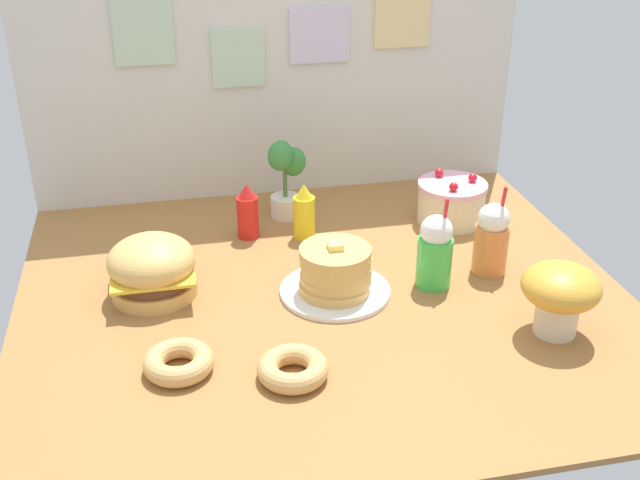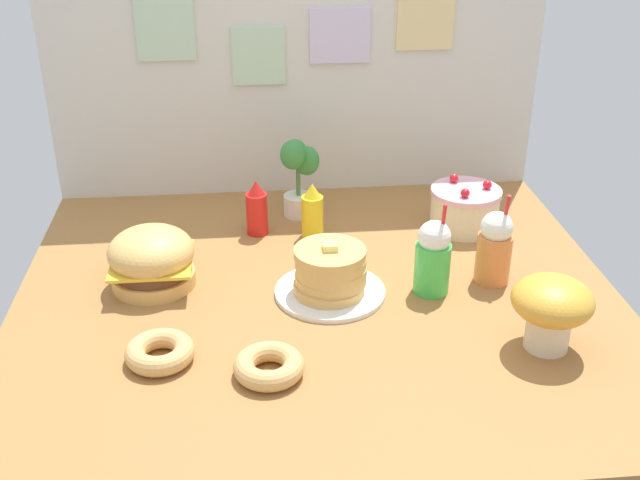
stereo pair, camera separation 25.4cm
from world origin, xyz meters
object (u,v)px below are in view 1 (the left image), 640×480
burger (152,268)px  cream_soda_cup (435,251)px  ketchup_bottle (248,212)px  orange_float_cup (492,239)px  layer_cake (451,202)px  mushroom_stool (560,293)px  potted_plant (285,175)px  donut_pink_glaze (178,362)px  donut_chocolate (293,368)px  pancake_stack (336,274)px  mustard_bottle (304,213)px

burger → cream_soda_cup: bearing=-8.2°
burger → ketchup_bottle: 48.49cm
ketchup_bottle → orange_float_cup: (75.27, -42.41, 2.57)cm
layer_cake → mushroom_stool: size_ratio=1.13×
mushroom_stool → layer_cake: bearing=92.4°
potted_plant → donut_pink_glaze: bearing=-116.5°
layer_cake → donut_chocolate: bearing=-132.4°
pancake_stack → mushroom_stool: mushroom_stool is taller
pancake_stack → donut_pink_glaze: size_ratio=1.83×
orange_float_cup → donut_pink_glaze: orange_float_cup is taller
mustard_bottle → cream_soda_cup: cream_soda_cup is taller
cream_soda_cup → potted_plant: size_ratio=0.98×
cream_soda_cup → orange_float_cup: 21.67cm
orange_float_cup → layer_cake: bearing=88.3°
cream_soda_cup → donut_chocolate: cream_soda_cup is taller
layer_cake → mustard_bottle: (-56.60, -1.30, 1.65)cm
pancake_stack → orange_float_cup: bearing=4.0°
pancake_stack → ketchup_bottle: 51.06cm
burger → orange_float_cup: orange_float_cup is taller
layer_cake → donut_pink_glaze: layer_cake is taller
mustard_bottle → potted_plant: potted_plant is taller
cream_soda_cup → orange_float_cup: (21.20, 4.48, 0.00)cm
pancake_stack → cream_soda_cup: size_ratio=1.13×
burger → donut_pink_glaze: 43.30cm
burger → potted_plant: potted_plant is taller
pancake_stack → ketchup_bottle: size_ratio=1.70×
burger → pancake_stack: size_ratio=0.78×
mustard_bottle → mushroom_stool: bearing=-51.8°
layer_cake → mushroom_stool: 77.65cm
layer_cake → orange_float_cup: 39.50cm
burger → mushroom_stool: 123.34cm
mustard_bottle → ketchup_bottle: bearing=167.4°
mustard_bottle → donut_pink_glaze: 87.33cm
donut_pink_glaze → potted_plant: size_ratio=0.61×
orange_float_cup → mushroom_stool: size_ratio=1.36×
orange_float_cup → mushroom_stool: 38.41cm
potted_plant → donut_chocolate: bearing=-98.8°
pancake_stack → ketchup_bottle: ketchup_bottle is taller
donut_pink_glaze → ketchup_bottle: bearing=69.3°
donut_chocolate → potted_plant: potted_plant is taller
burger → cream_soda_cup: 89.50cm
donut_pink_glaze → burger: bearing=97.4°
burger → layer_cake: (110.92, 30.94, -1.46)cm
layer_cake → cream_soda_cup: (-22.38, -43.73, 4.22)cm
potted_plant → burger: bearing=-136.4°
ketchup_bottle → donut_pink_glaze: (-28.95, -76.58, -6.51)cm
pancake_stack → layer_cake: layer_cake is taller
ketchup_bottle → orange_float_cup: bearing=-29.4°
donut_pink_glaze → mushroom_stool: (108.67, -3.96, 10.38)cm
cream_soda_cup → mushroom_stool: size_ratio=1.36×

